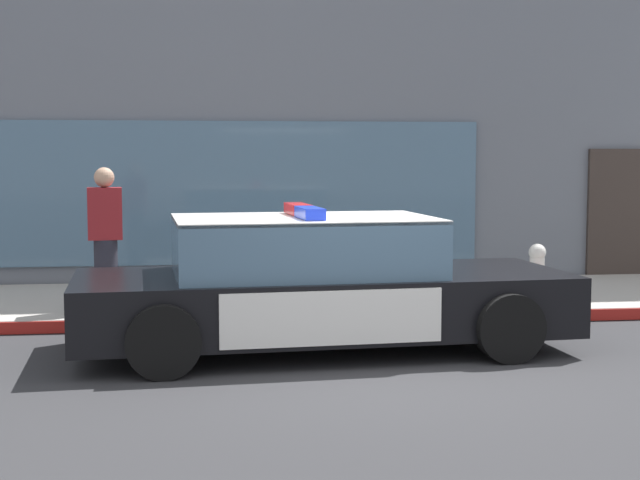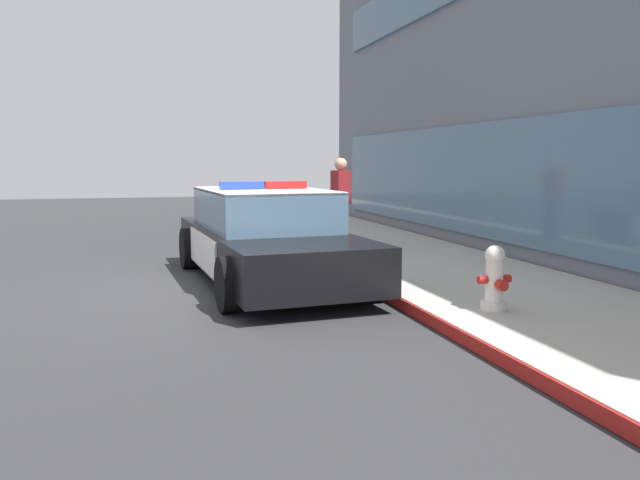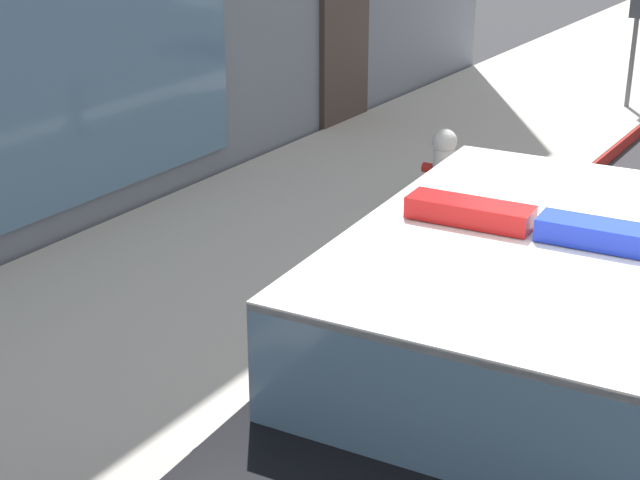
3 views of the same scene
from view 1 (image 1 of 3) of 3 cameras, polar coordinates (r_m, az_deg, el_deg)
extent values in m
plane|color=#303033|center=(8.88, 3.43, -7.75)|extent=(48.00, 48.00, 0.00)
cube|color=#B2ADA3|center=(12.25, 0.42, -3.76)|extent=(48.00, 3.03, 0.15)
cube|color=maroon|center=(10.76, 1.50, -5.03)|extent=(28.80, 0.04, 0.14)
cube|color=slate|center=(19.17, -5.41, 10.68)|extent=(19.23, 11.03, 7.62)
cube|color=slate|center=(13.64, -14.32, 2.81)|extent=(11.54, 0.08, 2.10)
cube|color=#382D28|center=(14.99, 18.04, 1.39)|extent=(1.00, 0.08, 2.10)
cube|color=black|center=(9.44, 0.18, -3.87)|extent=(5.12, 2.22, 0.60)
cube|color=silver|center=(9.86, 9.34, -2.58)|extent=(1.83, 1.94, 0.05)
cube|color=silver|center=(9.23, -10.54, -3.13)|extent=(1.53, 1.92, 0.05)
cube|color=silver|center=(10.34, -1.41, -3.07)|extent=(2.10, 0.18, 0.51)
cube|color=silver|center=(8.51, 0.79, -4.88)|extent=(2.10, 0.18, 0.51)
cube|color=yellow|center=(10.35, -1.43, -3.05)|extent=(0.22, 0.03, 0.26)
cube|color=slate|center=(9.33, -1.02, -0.45)|extent=(2.71, 1.86, 0.60)
cube|color=silver|center=(9.31, -1.03, 1.33)|extent=(2.71, 1.86, 0.04)
cube|color=red|center=(9.63, -1.38, 1.94)|extent=(0.25, 0.65, 0.11)
cube|color=blue|center=(8.97, -0.64, 1.69)|extent=(0.25, 0.65, 0.11)
cylinder|color=black|center=(10.79, 7.82, -3.62)|extent=(0.69, 0.27, 0.68)
cylinder|color=black|center=(9.08, 11.69, -5.38)|extent=(0.69, 0.27, 0.68)
cylinder|color=black|center=(10.20, -10.02, -4.17)|extent=(0.69, 0.27, 0.68)
cylinder|color=black|center=(8.37, -9.72, -6.24)|extent=(0.69, 0.27, 0.68)
cylinder|color=silver|center=(12.11, 13.30, -3.41)|extent=(0.28, 0.28, 0.10)
cylinder|color=silver|center=(12.07, 13.32, -2.12)|extent=(0.19, 0.19, 0.45)
sphere|color=silver|center=(12.03, 13.35, -0.75)|extent=(0.22, 0.22, 0.22)
cylinder|color=#B21E19|center=(12.03, 13.36, -0.38)|extent=(0.06, 0.06, 0.05)
cylinder|color=#B21E19|center=(11.93, 13.57, -2.10)|extent=(0.09, 0.10, 0.09)
cylinder|color=#B21E19|center=(12.20, 13.09, -1.93)|extent=(0.09, 0.10, 0.09)
cylinder|color=#B21E19|center=(12.12, 13.99, -2.19)|extent=(0.10, 0.12, 0.12)
cylinder|color=#23232D|center=(11.28, -13.14, -2.11)|extent=(0.28, 0.28, 0.85)
cube|color=maroon|center=(11.22, -13.22, 1.61)|extent=(0.42, 0.30, 0.62)
sphere|color=tan|center=(11.20, -13.27, 3.81)|extent=(0.24, 0.24, 0.24)
camera|label=2|loc=(12.71, 46.69, 2.67)|focal=35.22mm
camera|label=3|loc=(8.51, -30.20, 11.99)|focal=53.94mm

